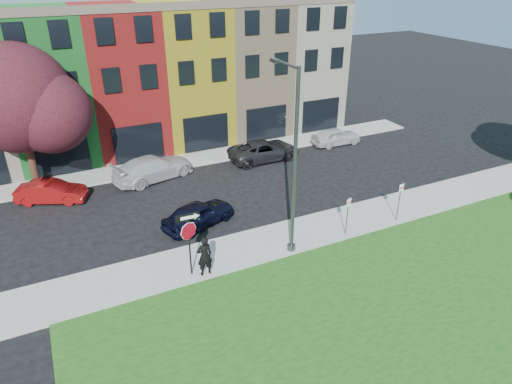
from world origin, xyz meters
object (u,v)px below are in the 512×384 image
man (205,256)px  street_lamp (293,165)px  stop_sign (189,232)px  sedan_near (199,214)px

man → street_lamp: 5.71m
man → street_lamp: street_lamp is taller
stop_sign → street_lamp: (5.06, -0.07, 2.26)m
street_lamp → man: bearing=-177.4°
stop_sign → man: stop_sign is taller
stop_sign → street_lamp: 5.54m
stop_sign → sedan_near: stop_sign is taller
man → sedan_near: man is taller
sedan_near → street_lamp: size_ratio=0.50×
stop_sign → man: 1.41m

